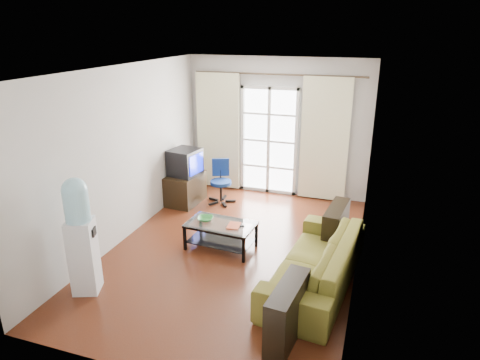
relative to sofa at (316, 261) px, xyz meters
name	(u,v)px	position (x,y,z in m)	size (l,w,h in m)	color
floor	(234,250)	(-1.31, 0.50, -0.33)	(5.20, 5.20, 0.00)	#5A2815
ceiling	(233,69)	(-1.31, 0.50, 2.37)	(5.20, 5.20, 0.00)	white
wall_back	(277,127)	(-1.31, 3.10, 1.02)	(3.60, 0.02, 2.70)	#B9B6B0
wall_front	(136,253)	(-1.31, -2.10, 1.02)	(3.60, 0.02, 2.70)	#B9B6B0
wall_left	(124,155)	(-3.11, 0.50, 1.02)	(0.02, 5.20, 2.70)	#B9B6B0
wall_right	(364,180)	(0.49, 0.50, 1.02)	(0.02, 5.20, 2.70)	#B9B6B0
french_door	(269,141)	(-1.46, 3.04, 0.74)	(1.16, 0.06, 2.15)	white
curtain_rod	(278,74)	(-1.31, 3.00, 2.05)	(0.04, 0.04, 3.30)	#4C3F2D
curtain_left	(218,132)	(-2.51, 2.98, 0.87)	(0.90, 0.07, 2.35)	beige
curtain_right	(324,140)	(-0.36, 2.98, 0.87)	(0.90, 0.07, 2.35)	beige
radiator	(314,182)	(-0.51, 3.00, 0.00)	(0.64, 0.12, 0.64)	gray
sofa	(316,261)	(0.00, 0.00, 0.00)	(1.13, 2.35, 0.66)	brown
coffee_table	(221,232)	(-1.52, 0.50, -0.06)	(1.06, 0.66, 0.42)	silver
bowl	(206,219)	(-1.78, 0.53, 0.11)	(0.28, 0.28, 0.06)	green
book	(228,225)	(-1.39, 0.46, 0.10)	(0.21, 0.26, 0.02)	#B21E15
remote	(239,226)	(-1.22, 0.50, 0.09)	(0.16, 0.04, 0.02)	black
tv_stand	(185,188)	(-2.82, 1.98, -0.04)	(0.52, 0.79, 0.58)	black
crt_tv	(184,162)	(-2.82, 1.98, 0.49)	(0.61, 0.61, 0.49)	black
task_chair	(221,190)	(-2.18, 2.22, -0.09)	(0.73, 0.73, 0.83)	black
water_cooler	(81,234)	(-2.76, -1.09, 0.48)	(0.40, 0.40, 1.55)	silver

